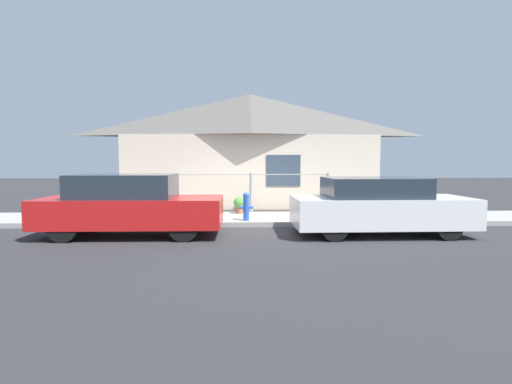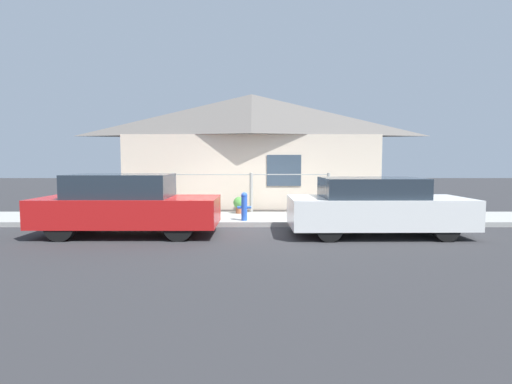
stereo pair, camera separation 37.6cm
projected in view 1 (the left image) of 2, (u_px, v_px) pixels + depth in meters
ground_plane at (253, 227)px, 10.40m from camera, size 60.00×60.00×0.00m
sidewalk at (252, 219)px, 11.48m from camera, size 24.00×2.18×0.13m
house at (250, 120)px, 13.72m from camera, size 8.81×2.23×4.02m
fence at (251, 191)px, 12.36m from camera, size 4.90×0.10×1.23m
car_left at (130, 205)px, 9.14m from camera, size 4.12×1.63×1.42m
car_right at (379, 206)px, 9.32m from camera, size 4.08×1.76×1.34m
fire_hydrant at (246, 206)px, 10.67m from camera, size 0.37×0.17×0.76m
potted_plant_near_hydrant at (239, 204)px, 12.11m from camera, size 0.35×0.35×0.51m
potted_plant_by_fence at (150, 204)px, 11.89m from camera, size 0.45×0.45×0.57m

